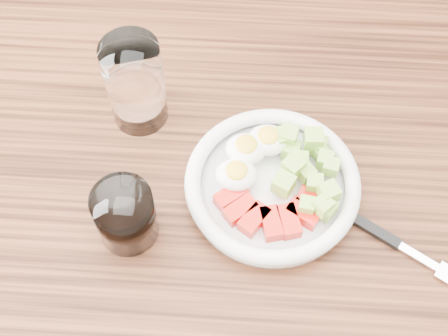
# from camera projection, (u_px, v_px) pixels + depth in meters

# --- Properties ---
(dining_table) EXTENTS (1.50, 0.90, 0.77)m
(dining_table) POSITION_uv_depth(u_px,v_px,m) (230.00, 219.00, 0.91)
(dining_table) COLOR brown
(dining_table) RESTS_ON ground
(bowl) EXTENTS (0.23, 0.23, 0.05)m
(bowl) POSITION_uv_depth(u_px,v_px,m) (273.00, 181.00, 0.81)
(bowl) COLOR white
(bowl) RESTS_ON dining_table
(fork) EXTENTS (0.18, 0.12, 0.01)m
(fork) POSITION_uv_depth(u_px,v_px,m) (384.00, 237.00, 0.78)
(fork) COLOR black
(fork) RESTS_ON dining_table
(water_glass) EXTENTS (0.08, 0.08, 0.14)m
(water_glass) POSITION_uv_depth(u_px,v_px,m) (135.00, 84.00, 0.82)
(water_glass) COLOR white
(water_glass) RESTS_ON dining_table
(coffee_glass) EXTENTS (0.07, 0.07, 0.09)m
(coffee_glass) POSITION_uv_depth(u_px,v_px,m) (125.00, 216.00, 0.76)
(coffee_glass) COLOR white
(coffee_glass) RESTS_ON dining_table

